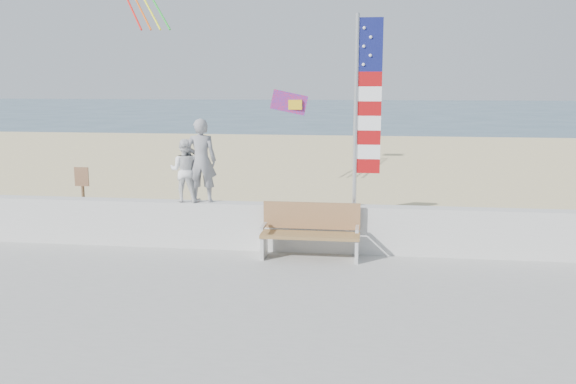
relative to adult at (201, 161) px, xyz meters
name	(u,v)px	position (x,y,z in m)	size (l,w,h in m)	color
ground	(261,293)	(1.51, -2.00, -1.89)	(220.00, 220.00, 0.00)	#325065
sand	(312,193)	(1.51, 7.00, -1.85)	(90.00, 40.00, 0.08)	beige
seawall	(279,227)	(1.51, 0.00, -1.26)	(30.00, 0.35, 0.90)	silver
adult	(201,161)	(0.00, 0.00, 0.00)	(0.59, 0.39, 1.61)	gray
child	(185,170)	(-0.33, 0.00, -0.20)	(0.59, 0.46, 1.22)	white
bench	(311,230)	(2.16, -0.45, -1.20)	(1.80, 0.57, 1.00)	olive
flag	(363,103)	(3.06, 0.00, 1.11)	(0.50, 0.08, 3.50)	silver
parafoil_kite	(290,103)	(1.43, 2.29, 1.03)	(0.87, 0.34, 0.58)	red
sign	(83,194)	(-3.04, 1.20, -0.94)	(0.32, 0.07, 1.46)	brown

